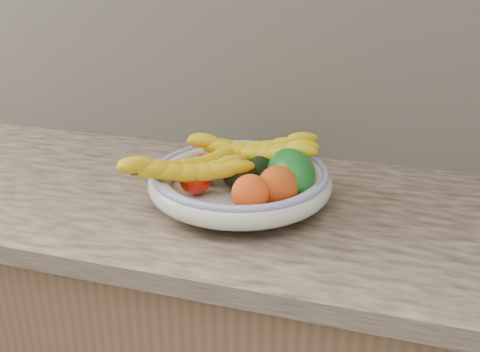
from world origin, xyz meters
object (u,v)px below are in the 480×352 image
(fruit_bowl, at_px, (240,181))
(banana_bunch_front, at_px, (185,172))
(green_mango, at_px, (291,173))
(banana_bunch_back, at_px, (252,153))

(fruit_bowl, distance_m, banana_bunch_front, 0.12)
(green_mango, bearing_deg, banana_bunch_back, 115.57)
(fruit_bowl, height_order, banana_bunch_back, banana_bunch_back)
(green_mango, distance_m, banana_bunch_back, 0.12)
(banana_bunch_back, bearing_deg, fruit_bowl, -105.11)
(banana_bunch_front, bearing_deg, fruit_bowl, -5.72)
(green_mango, bearing_deg, fruit_bowl, 150.45)
(green_mango, height_order, banana_bunch_back, green_mango)
(fruit_bowl, height_order, banana_bunch_front, banana_bunch_front)
(green_mango, relative_size, banana_bunch_back, 0.46)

